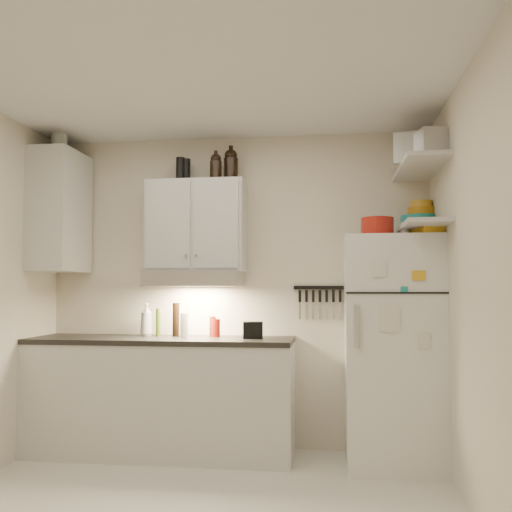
# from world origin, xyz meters

# --- Properties ---
(ceiling) EXTENTS (3.20, 3.00, 0.02)m
(ceiling) POSITION_xyz_m (0.00, 0.00, 2.61)
(ceiling) COLOR silver
(ceiling) RESTS_ON ground
(back_wall) EXTENTS (3.20, 0.02, 2.60)m
(back_wall) POSITION_xyz_m (0.00, 1.51, 1.30)
(back_wall) COLOR beige
(back_wall) RESTS_ON ground
(right_wall) EXTENTS (0.02, 3.00, 2.60)m
(right_wall) POSITION_xyz_m (1.61, 0.00, 1.30)
(right_wall) COLOR beige
(right_wall) RESTS_ON ground
(base_cabinet) EXTENTS (2.10, 0.60, 0.88)m
(base_cabinet) POSITION_xyz_m (-0.55, 1.20, 0.44)
(base_cabinet) COLOR silver
(base_cabinet) RESTS_ON floor
(countertop) EXTENTS (2.10, 0.62, 0.04)m
(countertop) POSITION_xyz_m (-0.55, 1.20, 0.90)
(countertop) COLOR black
(countertop) RESTS_ON base_cabinet
(upper_cabinet) EXTENTS (0.80, 0.33, 0.75)m
(upper_cabinet) POSITION_xyz_m (-0.30, 1.33, 1.83)
(upper_cabinet) COLOR silver
(upper_cabinet) RESTS_ON back_wall
(side_cabinet) EXTENTS (0.33, 0.55, 1.00)m
(side_cabinet) POSITION_xyz_m (-1.44, 1.20, 1.95)
(side_cabinet) COLOR silver
(side_cabinet) RESTS_ON left_wall
(range_hood) EXTENTS (0.76, 0.46, 0.12)m
(range_hood) POSITION_xyz_m (-0.30, 1.27, 1.39)
(range_hood) COLOR silver
(range_hood) RESTS_ON back_wall
(fridge) EXTENTS (0.70, 0.68, 1.70)m
(fridge) POSITION_xyz_m (1.25, 1.16, 0.85)
(fridge) COLOR white
(fridge) RESTS_ON floor
(shelf_hi) EXTENTS (0.30, 0.95, 0.03)m
(shelf_hi) POSITION_xyz_m (1.45, 1.02, 2.20)
(shelf_hi) COLOR silver
(shelf_hi) RESTS_ON right_wall
(shelf_lo) EXTENTS (0.30, 0.95, 0.03)m
(shelf_lo) POSITION_xyz_m (1.45, 1.02, 1.76)
(shelf_lo) COLOR silver
(shelf_lo) RESTS_ON right_wall
(knife_strip) EXTENTS (0.42, 0.02, 0.03)m
(knife_strip) POSITION_xyz_m (0.70, 1.49, 1.32)
(knife_strip) COLOR black
(knife_strip) RESTS_ON back_wall
(dutch_oven) EXTENTS (0.32, 0.32, 0.14)m
(dutch_oven) POSITION_xyz_m (1.14, 1.08, 1.77)
(dutch_oven) COLOR #A91E13
(dutch_oven) RESTS_ON fridge
(book_stack) EXTENTS (0.26, 0.30, 0.09)m
(book_stack) POSITION_xyz_m (1.51, 0.98, 1.74)
(book_stack) COLOR gold
(book_stack) RESTS_ON fridge
(spice_jar) EXTENTS (0.08, 0.08, 0.10)m
(spice_jar) POSITION_xyz_m (1.34, 1.05, 1.75)
(spice_jar) COLOR silver
(spice_jar) RESTS_ON fridge
(stock_pot) EXTENTS (0.40, 0.40, 0.22)m
(stock_pot) POSITION_xyz_m (1.48, 1.37, 2.32)
(stock_pot) COLOR silver
(stock_pot) RESTS_ON shelf_hi
(tin_a) EXTENTS (0.26, 0.24, 0.22)m
(tin_a) POSITION_xyz_m (1.38, 0.99, 2.33)
(tin_a) COLOR #AAAAAD
(tin_a) RESTS_ON shelf_hi
(tin_b) EXTENTS (0.23, 0.23, 0.19)m
(tin_b) POSITION_xyz_m (1.50, 0.78, 2.31)
(tin_b) COLOR #AAAAAD
(tin_b) RESTS_ON shelf_hi
(bowl_teal) EXTENTS (0.27, 0.27, 0.11)m
(bowl_teal) POSITION_xyz_m (1.48, 1.34, 1.83)
(bowl_teal) COLOR teal
(bowl_teal) RESTS_ON shelf_lo
(bowl_orange) EXTENTS (0.22, 0.22, 0.07)m
(bowl_orange) POSITION_xyz_m (1.51, 1.37, 1.92)
(bowl_orange) COLOR #BC7411
(bowl_orange) RESTS_ON bowl_teal
(bowl_yellow) EXTENTS (0.17, 0.17, 0.05)m
(bowl_yellow) POSITION_xyz_m (1.51, 1.37, 1.98)
(bowl_yellow) COLOR gold
(bowl_yellow) RESTS_ON bowl_orange
(plates) EXTENTS (0.26, 0.26, 0.05)m
(plates) POSITION_xyz_m (1.46, 1.09, 1.80)
(plates) COLOR teal
(plates) RESTS_ON shelf_lo
(growler_a) EXTENTS (0.10, 0.10, 0.23)m
(growler_a) POSITION_xyz_m (-0.14, 1.30, 2.31)
(growler_a) COLOR black
(growler_a) RESTS_ON upper_cabinet
(growler_b) EXTENTS (0.14, 0.14, 0.28)m
(growler_b) POSITION_xyz_m (-0.02, 1.38, 2.34)
(growler_b) COLOR black
(growler_b) RESTS_ON upper_cabinet
(thermos_a) EXTENTS (0.09, 0.09, 0.20)m
(thermos_a) POSITION_xyz_m (-0.41, 1.38, 2.30)
(thermos_a) COLOR black
(thermos_a) RESTS_ON upper_cabinet
(thermos_b) EXTENTS (0.09, 0.09, 0.21)m
(thermos_b) POSITION_xyz_m (-0.45, 1.35, 2.30)
(thermos_b) COLOR black
(thermos_b) RESTS_ON upper_cabinet
(side_jar) EXTENTS (0.15, 0.15, 0.17)m
(side_jar) POSITION_xyz_m (-1.45, 1.20, 2.54)
(side_jar) COLOR silver
(side_jar) RESTS_ON side_cabinet
(soap_bottle) EXTENTS (0.13, 0.13, 0.30)m
(soap_bottle) POSITION_xyz_m (-0.72, 1.33, 1.07)
(soap_bottle) COLOR silver
(soap_bottle) RESTS_ON countertop
(pepper_mill) EXTENTS (0.06, 0.06, 0.16)m
(pepper_mill) POSITION_xyz_m (-0.16, 1.32, 1.00)
(pepper_mill) COLOR #5B2D1B
(pepper_mill) RESTS_ON countertop
(oil_bottle) EXTENTS (0.05, 0.05, 0.23)m
(oil_bottle) POSITION_xyz_m (-0.62, 1.33, 1.03)
(oil_bottle) COLOR #49691A
(oil_bottle) RESTS_ON countertop
(vinegar_bottle) EXTENTS (0.06, 0.06, 0.28)m
(vinegar_bottle) POSITION_xyz_m (-0.47, 1.32, 1.06)
(vinegar_bottle) COLOR black
(vinegar_bottle) RESTS_ON countertop
(clear_bottle) EXTENTS (0.07, 0.07, 0.19)m
(clear_bottle) POSITION_xyz_m (-0.37, 1.21, 1.02)
(clear_bottle) COLOR silver
(clear_bottle) RESTS_ON countertop
(red_jar) EXTENTS (0.08, 0.08, 0.15)m
(red_jar) POSITION_xyz_m (-0.13, 1.31, 0.99)
(red_jar) COLOR #A91E13
(red_jar) RESTS_ON countertop
(caddy) EXTENTS (0.17, 0.13, 0.13)m
(caddy) POSITION_xyz_m (0.18, 1.20, 0.99)
(caddy) COLOR black
(caddy) RESTS_ON countertop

